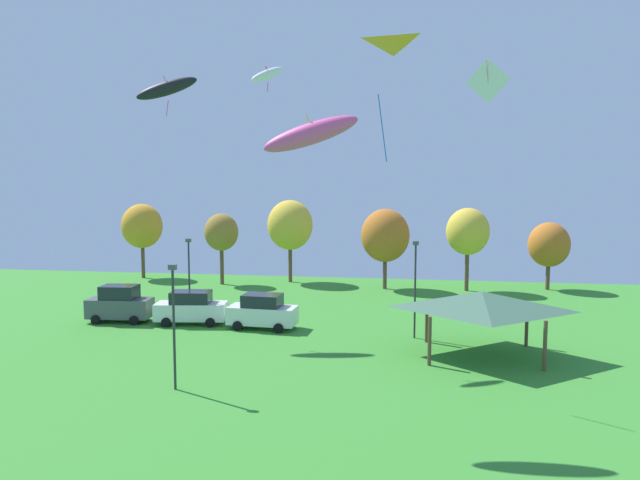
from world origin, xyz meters
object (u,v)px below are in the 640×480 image
(kite_flying_6, at_px, (361,65))
(treeline_tree_4, at_px, (468,232))
(kite_flying_1, at_px, (167,88))
(kite_flying_10, at_px, (267,74))
(light_post_2, at_px, (415,284))
(park_pavilion, at_px, (482,301))
(kite_flying_2, at_px, (311,134))
(treeline_tree_3, at_px, (385,236))
(treeline_tree_1, at_px, (221,233))
(light_post_0, at_px, (174,319))
(treeline_tree_5, at_px, (549,245))
(parked_car_third_from_left, at_px, (262,312))
(treeline_tree_2, at_px, (290,225))
(parked_car_second_from_left, at_px, (191,308))
(light_post_1, at_px, (189,274))
(treeline_tree_0, at_px, (142,226))
(kite_flying_5, at_px, (488,81))
(parked_car_leftmost, at_px, (120,304))

(kite_flying_6, height_order, treeline_tree_4, kite_flying_6)
(kite_flying_1, height_order, kite_flying_10, kite_flying_1)
(kite_flying_6, xyz_separation_m, light_post_2, (2.78, 7.88, -11.59))
(kite_flying_6, bearing_deg, park_pavilion, 36.92)
(kite_flying_1, height_order, park_pavilion, kite_flying_1)
(kite_flying_2, distance_m, treeline_tree_3, 29.50)
(kite_flying_6, relative_size, treeline_tree_1, 0.70)
(light_post_0, bearing_deg, kite_flying_10, 73.81)
(kite_flying_6, distance_m, treeline_tree_3, 26.59)
(park_pavilion, bearing_deg, light_post_2, 139.22)
(treeline_tree_1, bearing_deg, treeline_tree_5, 3.25)
(kite_flying_2, relative_size, light_post_2, 0.69)
(light_post_2, relative_size, treeline_tree_1, 0.89)
(kite_flying_2, relative_size, parked_car_third_from_left, 0.91)
(treeline_tree_2, distance_m, treeline_tree_4, 16.72)
(parked_car_second_from_left, bearing_deg, light_post_0, -79.59)
(kite_flying_6, bearing_deg, parked_car_third_from_left, 129.06)
(kite_flying_10, xyz_separation_m, light_post_1, (-6.81, 4.51, -12.50))
(parked_car_second_from_left, bearing_deg, park_pavilion, -21.15)
(kite_flying_6, bearing_deg, treeline_tree_4, 72.97)
(light_post_1, bearing_deg, treeline_tree_0, 124.54)
(treeline_tree_4, bearing_deg, kite_flying_1, -143.08)
(parked_car_second_from_left, distance_m, treeline_tree_1, 16.19)
(treeline_tree_1, bearing_deg, parked_car_second_from_left, -79.08)
(parked_car_third_from_left, distance_m, treeline_tree_1, 18.26)
(kite_flying_10, distance_m, light_post_1, 14.93)
(kite_flying_10, relative_size, treeline_tree_5, 0.33)
(kite_flying_10, distance_m, treeline_tree_2, 23.92)
(kite_flying_2, distance_m, treeline_tree_5, 35.47)
(kite_flying_5, relative_size, treeline_tree_1, 0.38)
(parked_car_third_from_left, bearing_deg, kite_flying_2, -62.95)
(kite_flying_1, distance_m, light_post_2, 20.39)
(kite_flying_1, distance_m, parked_car_second_from_left, 14.66)
(treeline_tree_4, bearing_deg, treeline_tree_2, 172.42)
(kite_flying_6, relative_size, treeline_tree_4, 0.64)
(kite_flying_1, relative_size, treeline_tree_5, 0.69)
(kite_flying_1, bearing_deg, park_pavilion, -11.83)
(treeline_tree_4, height_order, treeline_tree_5, treeline_tree_4)
(kite_flying_5, relative_size, light_post_1, 0.45)
(treeline_tree_0, relative_size, treeline_tree_4, 1.02)
(kite_flying_2, distance_m, parked_car_third_from_left, 17.38)
(parked_car_third_from_left, relative_size, light_post_2, 0.76)
(kite_flying_1, distance_m, kite_flying_10, 8.34)
(parked_car_second_from_left, xyz_separation_m, treeline_tree_2, (3.21, 17.70, 4.44))
(kite_flying_1, relative_size, treeline_tree_1, 0.62)
(parked_car_leftmost, height_order, treeline_tree_4, treeline_tree_4)
(parked_car_third_from_left, relative_size, treeline_tree_3, 0.63)
(light_post_0, bearing_deg, kite_flying_1, 113.72)
(parked_car_second_from_left, distance_m, treeline_tree_4, 25.47)
(kite_flying_2, bearing_deg, kite_flying_6, 67.90)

